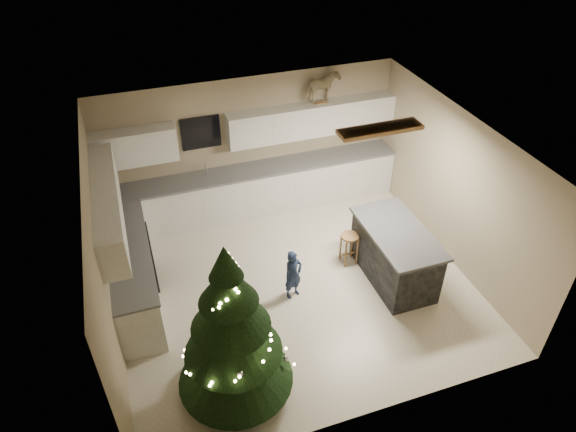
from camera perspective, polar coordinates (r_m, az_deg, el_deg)
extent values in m
plane|color=beige|center=(8.47, 0.77, -7.60)|extent=(5.50, 5.50, 0.00)
cube|color=tan|center=(9.63, -4.19, 7.97)|extent=(5.50, 0.02, 2.60)
cube|color=tan|center=(5.98, 9.17, -14.43)|extent=(5.50, 0.02, 2.60)
cube|color=tan|center=(7.36, -19.83, -4.75)|extent=(0.02, 5.00, 2.60)
cube|color=tan|center=(8.77, 18.05, 2.97)|extent=(0.02, 5.00, 2.60)
cube|color=silver|center=(6.91, 0.95, 8.03)|extent=(5.50, 5.00, 0.02)
cube|color=olive|center=(7.50, 10.21, 9.46)|extent=(1.25, 0.32, 0.06)
cube|color=white|center=(7.52, 10.18, 9.22)|extent=(1.15, 0.24, 0.02)
cube|color=white|center=(9.82, -3.50, 2.83)|extent=(5.48, 0.60, 0.90)
cube|color=white|center=(8.34, -16.81, -6.15)|extent=(0.60, 2.60, 0.90)
cube|color=slate|center=(9.56, -3.59, 5.14)|extent=(5.48, 0.62, 0.04)
cube|color=slate|center=(8.04, -17.32, -3.67)|extent=(0.62, 2.60, 0.04)
cube|color=white|center=(9.06, -16.68, 7.36)|extent=(1.40, 0.35, 0.60)
cube|color=white|center=(9.62, 2.72, 10.67)|extent=(3.20, 0.35, 0.60)
cube|color=white|center=(7.70, -19.41, 1.15)|extent=(0.35, 2.60, 0.60)
cube|color=black|center=(9.26, -9.68, 9.10)|extent=(0.70, 0.04, 0.60)
cube|color=#99999E|center=(9.43, -8.88, 4.08)|extent=(0.55, 0.40, 0.06)
cylinder|color=#99999E|center=(9.43, -9.09, 5.21)|extent=(0.03, 0.03, 0.24)
cube|color=black|center=(8.57, -16.86, -4.82)|extent=(0.64, 0.75, 0.90)
cube|color=black|center=(8.22, -19.30, -2.01)|extent=(0.10, 0.75, 0.30)
cube|color=black|center=(8.48, 11.73, -4.33)|extent=(0.80, 1.60, 0.90)
cube|color=#252528|center=(8.19, 12.14, -1.82)|extent=(0.90, 1.70, 0.05)
cylinder|color=olive|center=(8.58, 6.91, -2.26)|extent=(0.30, 0.30, 0.04)
cylinder|color=olive|center=(8.65, 6.42, -4.30)|extent=(0.03, 0.03, 0.54)
cylinder|color=olive|center=(8.73, 7.69, -3.99)|extent=(0.03, 0.03, 0.54)
cylinder|color=olive|center=(8.80, 5.86, -3.45)|extent=(0.03, 0.03, 0.54)
cylinder|color=olive|center=(8.87, 7.11, -3.15)|extent=(0.03, 0.03, 0.54)
cube|color=olive|center=(8.82, 6.73, -4.18)|extent=(0.23, 0.03, 0.03)
cylinder|color=#3F2816|center=(7.09, -5.74, -17.74)|extent=(0.13, 0.13, 0.33)
cone|color=black|center=(6.74, -5.97, -15.57)|extent=(1.49, 1.49, 0.77)
cone|color=black|center=(6.36, -6.26, -12.84)|extent=(1.23, 1.23, 0.66)
cone|color=black|center=(6.04, -6.53, -10.14)|extent=(0.96, 0.96, 0.60)
cone|color=black|center=(5.76, -6.79, -7.53)|extent=(0.70, 0.70, 0.55)
cone|color=black|center=(5.54, -7.03, -5.09)|extent=(0.39, 0.39, 0.44)
sphere|color=#FFD88C|center=(7.12, 0.50, -15.66)|extent=(0.04, 0.04, 0.04)
sphere|color=#FFD88C|center=(7.21, -0.53, -14.15)|extent=(0.04, 0.04, 0.04)
sphere|color=#FFD88C|center=(7.28, -1.97, -12.99)|extent=(0.04, 0.04, 0.04)
sphere|color=#FFD88C|center=(7.31, -3.65, -12.21)|extent=(0.04, 0.04, 0.04)
sphere|color=#FFD88C|center=(7.30, -5.44, -11.83)|extent=(0.04, 0.04, 0.04)
sphere|color=#FFD88C|center=(7.26, -7.21, -11.85)|extent=(0.04, 0.04, 0.04)
sphere|color=#FFD88C|center=(7.18, -8.81, -12.23)|extent=(0.04, 0.04, 0.04)
sphere|color=#FFD88C|center=(7.06, -10.14, -12.90)|extent=(0.04, 0.04, 0.04)
sphere|color=#FFD88C|center=(6.92, -11.07, -13.81)|extent=(0.04, 0.04, 0.04)
sphere|color=#FFD88C|center=(6.77, -11.54, -14.84)|extent=(0.04, 0.04, 0.04)
sphere|color=#FFD88C|center=(6.61, -11.47, -15.89)|extent=(0.04, 0.04, 0.04)
sphere|color=#FFD88C|center=(6.46, -10.88, -16.82)|extent=(0.04, 0.04, 0.04)
sphere|color=#FFD88C|center=(6.33, -9.81, -17.52)|extent=(0.04, 0.04, 0.04)
sphere|color=#FFD88C|center=(6.23, -8.38, -17.87)|extent=(0.04, 0.04, 0.04)
sphere|color=#FFD88C|center=(6.16, -6.76, -17.80)|extent=(0.04, 0.04, 0.04)
sphere|color=#FFD88C|center=(6.13, -5.15, -17.31)|extent=(0.04, 0.04, 0.04)
sphere|color=#FFD88C|center=(6.13, -3.74, -16.46)|extent=(0.04, 0.04, 0.04)
sphere|color=#FFD88C|center=(6.16, -2.69, -15.32)|extent=(0.04, 0.04, 0.04)
sphere|color=#FFD88C|center=(6.21, -2.07, -14.03)|extent=(0.04, 0.04, 0.04)
sphere|color=#FFD88C|center=(6.27, -1.91, -12.71)|extent=(0.04, 0.04, 0.04)
sphere|color=#FFD88C|center=(6.33, -2.18, -11.47)|extent=(0.04, 0.04, 0.04)
sphere|color=#FFD88C|center=(6.38, -2.81, -10.38)|extent=(0.04, 0.04, 0.04)
sphere|color=#FFD88C|center=(6.41, -3.71, -9.51)|extent=(0.04, 0.04, 0.04)
sphere|color=#FFD88C|center=(6.42, -4.78, -8.88)|extent=(0.04, 0.04, 0.04)
sphere|color=#FFD88C|center=(6.41, -5.91, -8.51)|extent=(0.04, 0.04, 0.04)
sphere|color=#FFD88C|center=(6.37, -7.02, -8.37)|extent=(0.04, 0.04, 0.04)
sphere|color=#FFD88C|center=(6.31, -8.00, -8.44)|extent=(0.04, 0.04, 0.04)
sphere|color=#FFD88C|center=(6.23, -8.78, -8.68)|extent=(0.04, 0.04, 0.04)
sphere|color=#FFD88C|center=(6.14, -9.30, -9.01)|extent=(0.04, 0.04, 0.04)
sphere|color=#FFD88C|center=(6.04, -9.54, -9.38)|extent=(0.04, 0.04, 0.04)
sphere|color=#FFD88C|center=(5.94, -9.48, -9.72)|extent=(0.04, 0.04, 0.04)
sphere|color=#FFD88C|center=(5.84, -9.14, -9.96)|extent=(0.04, 0.04, 0.04)
sphere|color=#FFD88C|center=(5.76, -8.59, -10.05)|extent=(0.04, 0.04, 0.04)
sphere|color=#FFD88C|center=(5.70, -7.90, -9.95)|extent=(0.04, 0.04, 0.04)
sphere|color=#FFD88C|center=(5.65, -7.17, -9.67)|extent=(0.04, 0.04, 0.04)
sphere|color=#FFD88C|center=(5.63, -6.49, -9.20)|extent=(0.04, 0.04, 0.04)
sphere|color=#FFD88C|center=(5.62, -5.94, -8.60)|extent=(0.04, 0.04, 0.04)
sphere|color=#FFD88C|center=(5.61, -5.56, -7.91)|extent=(0.04, 0.04, 0.04)
sphere|color=#FFD88C|center=(5.62, -5.38, -7.19)|extent=(0.04, 0.04, 0.04)
sphere|color=#FFD88C|center=(5.63, -5.39, -6.49)|extent=(0.04, 0.04, 0.04)
sphere|color=#FFD88C|center=(5.63, -5.57, -5.84)|extent=(0.04, 0.04, 0.04)
sphere|color=#FFD88C|center=(5.62, -5.87, -5.27)|extent=(0.04, 0.04, 0.04)
sphere|color=#FFD88C|center=(5.61, -6.23, -4.80)|extent=(0.04, 0.04, 0.04)
sphere|color=#FFD88C|center=(5.58, -6.60, -4.42)|extent=(0.04, 0.04, 0.04)
sphere|color=#FFD88C|center=(5.55, -6.92, -4.12)|extent=(0.04, 0.04, 0.04)
sphere|color=silver|center=(6.96, -0.46, -15.02)|extent=(0.08, 0.08, 0.08)
sphere|color=silver|center=(6.93, -9.72, -12.80)|extent=(0.08, 0.08, 0.08)
sphere|color=silver|center=(6.18, -6.49, -17.15)|extent=(0.08, 0.08, 0.08)
sphere|color=silver|center=(6.42, -3.28, -10.73)|extent=(0.08, 0.08, 0.08)
sphere|color=silver|center=(6.20, -9.13, -10.08)|extent=(0.08, 0.08, 0.08)
sphere|color=silver|center=(5.78, -6.10, -10.63)|extent=(0.08, 0.08, 0.08)
sphere|color=silver|center=(5.82, -5.96, -6.70)|extent=(0.08, 0.08, 0.08)
sphere|color=silver|center=(5.59, -7.43, -5.62)|extent=(0.08, 0.08, 0.08)
imported|color=#18253A|center=(8.00, 0.58, -6.54)|extent=(0.37, 0.30, 0.87)
cube|color=olive|center=(9.51, 3.83, 12.39)|extent=(0.26, 0.02, 0.02)
cube|color=olive|center=(9.58, 3.65, 12.58)|extent=(0.26, 0.02, 0.02)
imported|color=tan|center=(9.43, 3.81, 14.06)|extent=(0.70, 0.46, 0.55)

